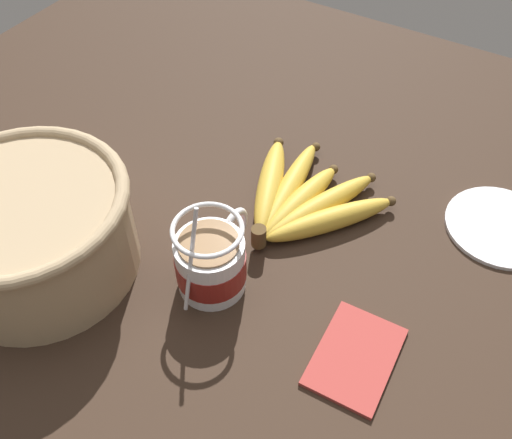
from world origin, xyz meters
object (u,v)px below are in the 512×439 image
(coffee_mug, at_px, (214,263))
(woven_basket, at_px, (31,230))
(banana_bunch, at_px, (301,199))
(small_plate, at_px, (500,226))

(coffee_mug, xyz_separation_m, woven_basket, (-0.09, 0.21, 0.03))
(banana_bunch, xyz_separation_m, woven_basket, (-0.26, 0.24, 0.05))
(coffee_mug, bearing_deg, banana_bunch, -9.18)
(banana_bunch, bearing_deg, coffee_mug, 170.82)
(banana_bunch, distance_m, small_plate, 0.28)
(coffee_mug, xyz_separation_m, banana_bunch, (0.17, -0.03, -0.03))
(woven_basket, bearing_deg, small_plate, -53.19)
(banana_bunch, bearing_deg, woven_basket, 137.85)
(woven_basket, bearing_deg, banana_bunch, -42.15)
(woven_basket, distance_m, small_plate, 0.62)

